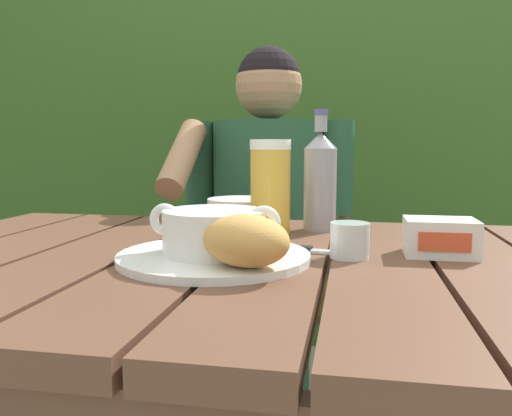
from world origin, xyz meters
TOP-DOWN VIEW (x-y plane):
  - dining_table at (0.00, 0.00)m, footprint 1.40×0.81m
  - hedge_backdrop at (0.00, 1.83)m, footprint 3.32×0.87m
  - chair_near_diner at (-0.13, 0.84)m, footprint 0.47×0.45m
  - person_eating at (-0.13, 0.64)m, footprint 0.48×0.47m
  - serving_plate at (-0.09, -0.04)m, footprint 0.29×0.29m
  - soup_bowl at (-0.09, -0.04)m, footprint 0.20×0.15m
  - bread_roll at (-0.03, -0.12)m, footprint 0.16×0.14m
  - beer_glass at (-0.05, 0.21)m, footprint 0.08×0.08m
  - beer_bottle at (0.05, 0.27)m, footprint 0.07×0.07m
  - water_glass_small at (0.11, 0.02)m, footprint 0.06×0.06m
  - butter_tub at (0.25, 0.06)m, footprint 0.11×0.08m
  - table_knife at (0.05, 0.04)m, footprint 0.15×0.04m
  - diner_bowl at (-0.13, 0.30)m, footprint 0.15×0.15m

SIDE VIEW (x-z plane):
  - chair_near_diner at x=-0.13m, z-range 0.00..0.95m
  - dining_table at x=0.00m, z-range 0.28..1.03m
  - person_eating at x=-0.13m, z-range 0.11..1.31m
  - table_knife at x=0.05m, z-range 0.75..0.76m
  - serving_plate at x=-0.09m, z-range 0.75..0.76m
  - water_glass_small at x=0.11m, z-range 0.75..0.81m
  - butter_tub at x=0.25m, z-range 0.75..0.81m
  - diner_bowl at x=-0.13m, z-range 0.75..0.81m
  - soup_bowl at x=-0.09m, z-range 0.76..0.84m
  - bread_roll at x=-0.03m, z-range 0.76..0.84m
  - beer_glass at x=-0.05m, z-range 0.75..0.94m
  - beer_bottle at x=0.05m, z-range 0.73..0.98m
  - hedge_backdrop at x=0.00m, z-range -0.17..2.46m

